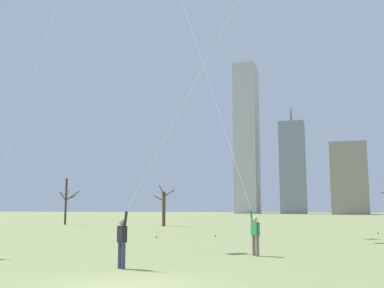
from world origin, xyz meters
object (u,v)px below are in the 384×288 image
Objects in this scene: kite_flyer_midfield_center_pink at (237,176)px; bare_tree_right_of_center at (66,200)px; kite_flyer_far_back_green at (141,202)px; kite_flyer_foreground_right_purple at (1,180)px; bare_tree_far_right_edge at (164,206)px.

kite_flyer_midfield_center_pink is 37.70m from bare_tree_right_of_center.
bare_tree_right_of_center is at bearing 125.29° from kite_flyer_far_back_green.
kite_flyer_midfield_center_pink is 10.42m from kite_flyer_foreground_right_purple.
bare_tree_far_right_edge is at bearing 97.19° from kite_flyer_foreground_right_purple.
kite_flyer_foreground_right_purple reaches higher than bare_tree_right_of_center.
kite_flyer_far_back_green reaches higher than bare_tree_far_right_edge.
kite_flyer_far_back_green is 0.69× the size of kite_flyer_foreground_right_purple.
kite_flyer_midfield_center_pink reaches higher than kite_flyer_far_back_green.
kite_flyer_midfield_center_pink reaches higher than kite_flyer_foreground_right_purple.
bare_tree_far_right_edge is at bearing 116.75° from kite_flyer_midfield_center_pink.
bare_tree_right_of_center is at bearing 133.81° from kite_flyer_midfield_center_pink.
kite_flyer_far_back_green is 0.57× the size of kite_flyer_midfield_center_pink.
kite_flyer_far_back_green is 7.43m from kite_flyer_midfield_center_pink.
kite_flyer_far_back_green is 1.94× the size of bare_tree_right_of_center.
kite_flyer_far_back_green is 42.01m from bare_tree_right_of_center.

